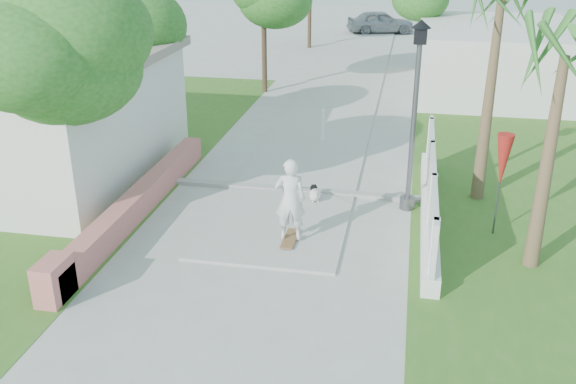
% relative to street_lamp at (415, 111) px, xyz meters
% --- Properties ---
extents(ground, '(90.00, 90.00, 0.00)m').
position_rel_street_lamp_xyz_m(ground, '(-2.90, -5.50, -2.43)').
color(ground, '#B7B7B2').
rests_on(ground, ground).
extents(path_strip, '(3.20, 36.00, 0.06)m').
position_rel_street_lamp_xyz_m(path_strip, '(-2.90, 14.50, -2.40)').
color(path_strip, '#B7B7B2').
rests_on(path_strip, ground).
extents(curb, '(6.50, 0.25, 0.10)m').
position_rel_street_lamp_xyz_m(curb, '(-2.90, 0.50, -2.38)').
color(curb, '#999993').
rests_on(curb, ground).
extents(grass_left, '(8.00, 20.00, 0.01)m').
position_rel_street_lamp_xyz_m(grass_left, '(-9.90, 2.50, -2.42)').
color(grass_left, '#3A6921').
rests_on(grass_left, ground).
extents(grass_right, '(8.00, 20.00, 0.01)m').
position_rel_street_lamp_xyz_m(grass_right, '(4.10, 2.50, -2.42)').
color(grass_right, '#3A6921').
rests_on(grass_right, ground).
extents(pink_wall, '(0.45, 8.20, 0.80)m').
position_rel_street_lamp_xyz_m(pink_wall, '(-6.20, -1.95, -2.11)').
color(pink_wall, '#C96F67').
rests_on(pink_wall, ground).
extents(lattice_fence, '(0.35, 7.00, 1.50)m').
position_rel_street_lamp_xyz_m(lattice_fence, '(0.50, -0.50, -1.88)').
color(lattice_fence, white).
rests_on(lattice_fence, ground).
extents(building_right, '(6.00, 8.00, 2.60)m').
position_rel_street_lamp_xyz_m(building_right, '(3.10, 12.50, -1.13)').
color(building_right, silver).
rests_on(building_right, ground).
extents(street_lamp, '(0.44, 0.44, 4.44)m').
position_rel_street_lamp_xyz_m(street_lamp, '(0.00, 0.00, 0.00)').
color(street_lamp, '#59595E').
rests_on(street_lamp, ground).
extents(bollard, '(0.14, 0.14, 1.09)m').
position_rel_street_lamp_xyz_m(bollard, '(-2.70, 4.50, -1.84)').
color(bollard, white).
rests_on(bollard, ground).
extents(patio_umbrella, '(0.36, 0.36, 2.30)m').
position_rel_street_lamp_xyz_m(patio_umbrella, '(1.90, -1.00, -0.74)').
color(patio_umbrella, '#59595E').
rests_on(patio_umbrella, ground).
extents(tree_left_near, '(3.60, 3.60, 5.28)m').
position_rel_street_lamp_xyz_m(tree_left_near, '(-7.38, -2.52, 1.40)').
color(tree_left_near, '#4C3826').
rests_on(tree_left_near, ground).
extents(tree_left_mid, '(3.20, 3.20, 4.85)m').
position_rel_street_lamp_xyz_m(tree_left_mid, '(-8.38, 2.98, 1.07)').
color(tree_left_mid, '#4C3826').
rests_on(tree_left_mid, ground).
extents(palm_far, '(1.80, 1.80, 5.30)m').
position_rel_street_lamp_xyz_m(palm_far, '(1.70, 1.00, 2.06)').
color(palm_far, brown).
rests_on(palm_far, ground).
extents(palm_near, '(1.80, 1.80, 4.70)m').
position_rel_street_lamp_xyz_m(palm_near, '(2.50, -2.30, 1.53)').
color(palm_near, brown).
rests_on(palm_near, ground).
extents(skateboarder, '(0.71, 2.89, 1.91)m').
position_rel_street_lamp_xyz_m(skateboarder, '(-2.45, -1.46, -1.57)').
color(skateboarder, brown).
rests_on(skateboarder, ground).
extents(dog, '(0.39, 0.59, 0.42)m').
position_rel_street_lamp_xyz_m(dog, '(-2.24, -0.06, -2.20)').
color(dog, silver).
rests_on(dog, ground).
extents(parked_car, '(4.31, 2.76, 1.37)m').
position_rel_street_lamp_xyz_m(parked_car, '(-2.21, 26.09, -1.74)').
color(parked_car, '#B3B7BC').
rests_on(parked_car, ground).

